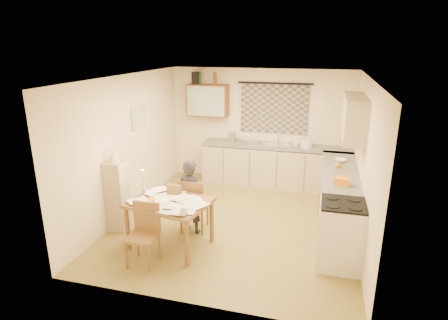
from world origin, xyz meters
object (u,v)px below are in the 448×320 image
(chair_far, at_px, (194,214))
(counter_back, at_px, (278,166))
(person, at_px, (191,196))
(counter_right, at_px, (338,201))
(dining_table, at_px, (170,223))
(stove, at_px, (340,235))
(shelf_stand, at_px, (117,196))

(chair_far, bearing_deg, counter_back, -117.40)
(counter_back, height_order, person, person)
(counter_back, relative_size, chair_far, 3.59)
(counter_right, relative_size, dining_table, 2.29)
(counter_right, distance_m, stove, 1.26)
(counter_right, bearing_deg, chair_far, -161.17)
(counter_back, xyz_separation_m, chair_far, (-1.09, -2.40, -0.17))
(dining_table, relative_size, shelf_stand, 1.08)
(counter_back, distance_m, stove, 3.12)
(counter_right, bearing_deg, dining_table, -151.00)
(person, xyz_separation_m, shelf_stand, (-1.20, -0.25, -0.03))
(counter_right, bearing_deg, counter_back, 127.22)
(counter_right, height_order, stove, stove)
(shelf_stand, bearing_deg, counter_back, 49.51)
(chair_far, bearing_deg, counter_right, -164.18)
(counter_back, bearing_deg, dining_table, -112.90)
(stove, bearing_deg, dining_table, -177.14)
(chair_far, distance_m, person, 0.35)
(dining_table, bearing_deg, stove, 12.89)
(chair_far, height_order, person, person)
(stove, bearing_deg, shelf_stand, 177.47)
(stove, xyz_separation_m, chair_far, (-2.31, 0.47, -0.19))
(person, relative_size, shelf_stand, 1.05)
(counter_right, xyz_separation_m, chair_far, (-2.31, -0.79, -0.17))
(dining_table, distance_m, chair_far, 0.62)
(counter_back, height_order, counter_right, same)
(counter_right, relative_size, shelf_stand, 2.48)
(shelf_stand, bearing_deg, chair_far, 14.16)
(counter_right, distance_m, chair_far, 2.45)
(dining_table, relative_size, chair_far, 1.40)
(chair_far, relative_size, shelf_stand, 0.77)
(counter_back, distance_m, dining_table, 3.25)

